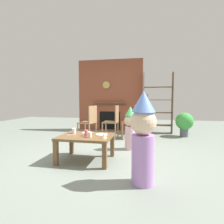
{
  "coord_description": "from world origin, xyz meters",
  "views": [
    {
      "loc": [
        0.9,
        -3.34,
        1.09
      ],
      "look_at": [
        0.15,
        0.4,
        0.8
      ],
      "focal_mm": 28.23,
      "sensor_mm": 36.0,
      "label": 1
    }
  ],
  "objects": [
    {
      "name": "child_in_pink",
      "position": [
        0.55,
        0.4,
        0.49
      ],
      "size": [
        0.26,
        0.26,
        0.93
      ],
      "rotation": [
        0.0,
        0.0,
        -2.26
      ],
      "color": "#EAB2C6",
      "rests_on": "ground_plane"
    },
    {
      "name": "bookshelf",
      "position": [
        1.16,
        2.4,
        0.85
      ],
      "size": [
        0.9,
        0.28,
        1.9
      ],
      "color": "brown",
      "rests_on": "ground_plane"
    },
    {
      "name": "brick_fireplace_feature",
      "position": [
        -0.35,
        2.6,
        1.19
      ],
      "size": [
        2.2,
        0.28,
        2.4
      ],
      "color": "brown",
      "rests_on": "ground_plane"
    },
    {
      "name": "child_with_cone_hat",
      "position": [
        0.85,
        -1.11,
        0.63
      ],
      "size": [
        0.33,
        0.33,
        1.19
      ],
      "rotation": [
        0.0,
        0.0,
        2.55
      ],
      "color": "#B27FCC",
      "rests_on": "ground_plane"
    },
    {
      "name": "table_fork",
      "position": [
        -0.43,
        -0.44,
        0.45
      ],
      "size": [
        0.13,
        0.1,
        0.01
      ],
      "primitive_type": "cube",
      "rotation": [
        0.0,
        0.0,
        0.59
      ],
      "color": "silver",
      "rests_on": "coffee_table"
    },
    {
      "name": "paper_plate_rear",
      "position": [
        -0.2,
        -0.22,
        0.45
      ],
      "size": [
        0.19,
        0.19,
        0.01
      ],
      "primitive_type": "cylinder",
      "color": "white",
      "rests_on": "coffee_table"
    },
    {
      "name": "potted_plant_tall",
      "position": [
        1.95,
        1.97,
        0.42
      ],
      "size": [
        0.49,
        0.49,
        0.69
      ],
      "color": "#4C5660",
      "rests_on": "ground_plane"
    },
    {
      "name": "coffee_table",
      "position": [
        -0.15,
        -0.44,
        0.37
      ],
      "size": [
        0.91,
        0.71,
        0.45
      ],
      "color": "brown",
      "rests_on": "ground_plane"
    },
    {
      "name": "dining_chair_left",
      "position": [
        -0.62,
        1.18,
        0.51
      ],
      "size": [
        0.48,
        0.48,
        0.9
      ],
      "rotation": [
        0.0,
        0.0,
        2.92
      ],
      "color": "#9E7A51",
      "rests_on": "ground_plane"
    },
    {
      "name": "dining_chair_right",
      "position": [
        0.5,
        1.48,
        0.51
      ],
      "size": [
        0.47,
        0.47,
        0.9
      ],
      "rotation": [
        0.0,
        0.0,
        3.33
      ],
      "color": "#9E7A51",
      "rests_on": "ground_plane"
    },
    {
      "name": "paper_cup_center",
      "position": [
        -0.13,
        -0.48,
        0.5
      ],
      "size": [
        0.07,
        0.07,
        0.1
      ],
      "primitive_type": "cylinder",
      "color": "#E5666B",
      "rests_on": "coffee_table"
    },
    {
      "name": "dining_chair_middle",
      "position": [
        -0.0,
        1.4,
        0.51
      ],
      "size": [
        0.41,
        0.41,
        0.9
      ],
      "rotation": [
        0.0,
        0.0,
        3.11
      ],
      "color": "#9E7A51",
      "rests_on": "ground_plane"
    },
    {
      "name": "paper_plate_front",
      "position": [
        0.1,
        -0.33,
        0.45
      ],
      "size": [
        0.21,
        0.21,
        0.01
      ],
      "primitive_type": "cylinder",
      "color": "white",
      "rests_on": "coffee_table"
    },
    {
      "name": "paper_cup_near_right",
      "position": [
        -0.04,
        -0.56,
        0.49
      ],
      "size": [
        0.07,
        0.07,
        0.09
      ],
      "primitive_type": "cylinder",
      "color": "silver",
      "rests_on": "coffee_table"
    },
    {
      "name": "paper_cup_near_left",
      "position": [
        -0.43,
        -0.3,
        0.49
      ],
      "size": [
        0.08,
        0.08,
        0.1
      ],
      "primitive_type": "cylinder",
      "color": "silver",
      "rests_on": "coffee_table"
    },
    {
      "name": "birthday_cake_slice",
      "position": [
        0.21,
        -0.58,
        0.49
      ],
      "size": [
        0.1,
        0.1,
        0.09
      ],
      "primitive_type": "cone",
      "color": "#EAC68C",
      "rests_on": "coffee_table"
    },
    {
      "name": "ground_plane",
      "position": [
        0.0,
        0.0,
        0.0
      ],
      "size": [
        12.0,
        12.0,
        0.0
      ],
      "primitive_type": "plane",
      "color": "gray"
    }
  ]
}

